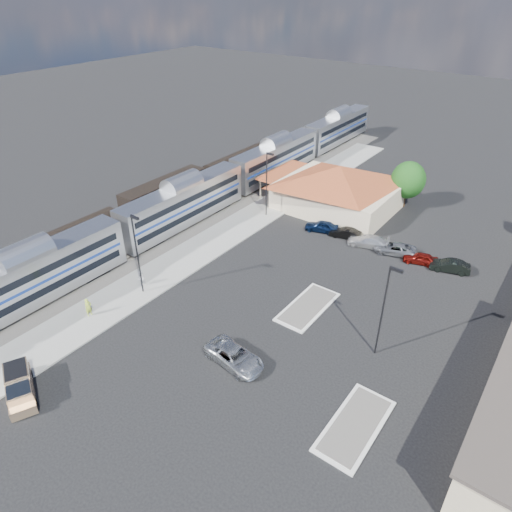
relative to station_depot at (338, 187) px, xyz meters
The scene contains 22 objects.
ground 24.63m from the station_depot, 79.24° to the right, with size 280.00×280.00×0.00m, color black.
railbed 23.14m from the station_depot, 135.78° to the right, with size 16.00×100.00×0.12m, color #4C4944.
platform 19.71m from the station_depot, 112.45° to the right, with size 5.50×92.00×0.18m, color gray.
passenger_train 21.25m from the station_depot, 129.23° to the right, with size 3.00×104.00×5.55m.
freight_cars 24.08m from the station_depot, 143.94° to the right, with size 2.80×46.00×4.00m.
station_depot is the anchor object (origin of this frame).
traffic_island_south 23.80m from the station_depot, 68.74° to the right, with size 3.30×7.50×0.21m.
traffic_island_north 37.12m from the station_depot, 59.88° to the right, with size 3.30×7.50×0.21m.
lamp_plat_s 30.74m from the station_depot, 101.94° to the right, with size 1.08×0.25×9.00m.
lamp_plat_n 10.45m from the station_depot, 128.41° to the right, with size 1.08×0.25×9.00m.
lamp_lot 29.30m from the station_depot, 55.24° to the right, with size 1.08×0.25×9.00m.
tree_depot 9.69m from the station_depot, 38.43° to the left, with size 4.71×4.71×6.63m.
pickup_truck 45.07m from the station_depot, 94.72° to the right, with size 5.43×3.85×1.77m.
suv 33.19m from the station_depot, 76.90° to the right, with size 2.57×5.58×1.55m, color #B1B5B9.
person_a 36.53m from the station_depot, 101.99° to the right, with size 0.69×0.45×1.89m, color #B3CC40.
person_b 30.29m from the station_depot, 104.29° to the right, with size 0.82×0.64×1.68m, color white.
parked_car_a 7.96m from the station_depot, 76.19° to the right, with size 1.71×4.25×1.45m, color #0B1A38.
parked_car_b 9.01m from the station_depot, 54.66° to the right, with size 1.36×3.91×1.29m, color black.
parked_car_c 11.29m from the station_depot, 41.90° to the right, with size 2.01×4.94×1.43m, color silver.
parked_car_d 13.64m from the station_depot, 31.77° to the right, with size 2.26×4.91×1.36m, color gray.
parked_car_e 16.55m from the station_depot, 26.76° to the right, with size 1.53×3.79×1.29m, color maroon.
parked_car_f 19.32m from the station_depot, 21.64° to the right, with size 1.48×4.23×1.39m, color black.
Camera 1 is at (21.13, -29.79, 28.07)m, focal length 32.00 mm.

